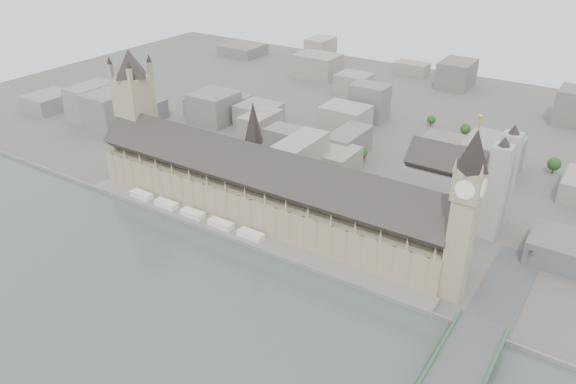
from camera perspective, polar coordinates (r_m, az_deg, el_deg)
The scene contains 12 objects.
ground at distance 377.59m, azimuth -4.37°, elevation -3.95°, with size 900.00×900.00×0.00m, color #595651.
embankment_wall at distance 366.94m, azimuth -5.79°, elevation -4.77°, with size 600.00×1.50×3.00m, color slate.
river_terrace at distance 372.09m, azimuth -5.07°, elevation -4.32°, with size 270.00×15.00×2.00m, color slate.
terrace_tents at distance 393.76m, azimuth -9.65°, elevation -2.18°, with size 118.00×7.00×4.00m.
palace_of_westminster at distance 379.99m, azimuth -2.70°, elevation 0.27°, with size 265.00×40.73×55.44m.
elizabeth_tower at distance 301.81m, azimuth 17.60°, elevation -1.29°, with size 17.00×17.00×107.50m.
victoria_tower at distance 448.25m, azimuth -15.23°, elevation 8.23°, with size 30.00×30.00×100.00m.
central_tower at distance 375.22m, azimuth -3.50°, elevation 5.80°, with size 13.00×13.00×48.00m.
westminster_abbey at distance 397.88m, azimuth 16.98°, elevation 0.72°, with size 68.00×36.00×64.00m.
city_skyline_inland at distance 564.74m, azimuth 10.89°, elevation 8.83°, with size 720.00×360.00×38.00m, color gray, non-canonical shape.
park_trees at distance 421.40m, azimuth -0.57°, elevation 0.91°, with size 110.00×30.00×15.00m, color #1A4017, non-canonical shape.
car_approach at distance 365.42m, azimuth 23.45°, elevation -5.62°, with size 2.04×5.03×1.46m, color gray.
Camera 1 is at (199.03, -252.06, 198.56)m, focal length 35.00 mm.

